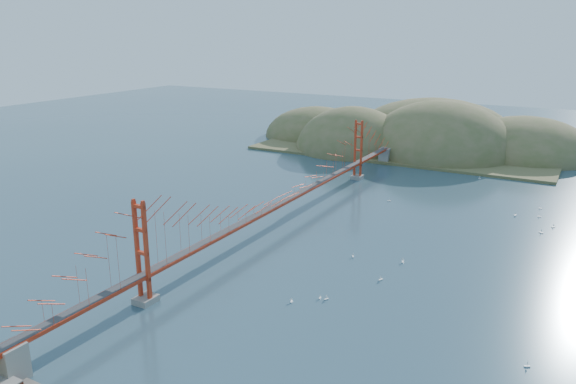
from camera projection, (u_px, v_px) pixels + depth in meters
The scene contains 17 objects.
ground at pixel (282, 223), 86.22m from camera, with size 320.00×320.00×0.00m, color #2F4C5E.
bridge at pixel (283, 178), 84.41m from camera, with size 2.20×94.40×12.00m.
far_headlands at pixel (423, 146), 142.62m from camera, with size 84.00×58.00×25.00m.
sailboat_14 at pixel (381, 279), 66.44m from camera, with size 0.63×0.63×0.71m.
sailboat_0 at pixel (403, 261), 71.52m from camera, with size 0.53×0.61×0.70m.
sailboat_13 at pixel (527, 365), 49.39m from camera, with size 0.57×0.57×0.62m.
sailboat_4 at pixel (515, 215), 89.38m from camera, with size 0.52×0.59×0.67m.
sailboat_12 at pixel (480, 178), 111.45m from camera, with size 0.50×0.49×0.56m.
sailboat_6 at pixel (291, 301), 61.14m from camera, with size 0.53×0.55×0.62m.
sailboat_9 at pixel (553, 227), 84.05m from camera, with size 0.62×0.62×0.65m.
sailboat_17 at pixel (541, 232), 81.74m from camera, with size 0.64×0.64×0.71m.
sailboat_10 at pixel (320, 297), 61.94m from camera, with size 0.43×0.49×0.57m.
sailboat_1 at pixel (353, 256), 73.19m from camera, with size 0.57×0.57×0.63m.
sailboat_8 at pixel (539, 216), 88.81m from camera, with size 0.56×0.55×0.64m.
sailboat_7 at pixel (540, 208), 92.77m from camera, with size 0.56×0.51×0.63m.
sailboat_3 at pixel (389, 200), 96.84m from camera, with size 0.58×0.57×0.65m.
sailboat_extra_1 at pixel (326, 298), 61.69m from camera, with size 0.57×0.58×0.65m.
Camera 1 is at (40.45, -70.71, 28.66)m, focal length 35.00 mm.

